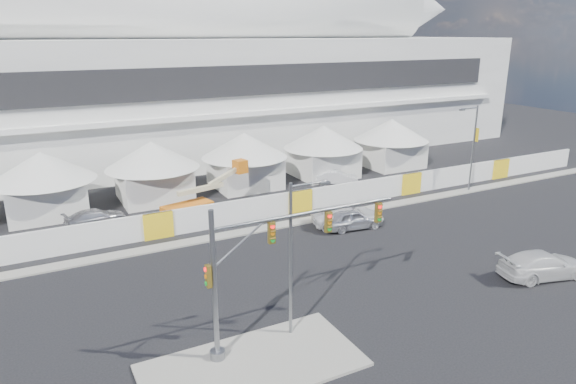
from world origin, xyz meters
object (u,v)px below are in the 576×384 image
lot_car_c (95,218)px  sedan_silver (352,219)px  streetlight_curb (472,143)px  boom_lift (196,204)px  pickup_near (543,265)px  lot_car_a (337,177)px  streetlight_median (294,249)px  pickup_curb (348,216)px  traffic_mast (257,269)px

lot_car_c → sedan_silver: bearing=-130.6°
streetlight_curb → boom_lift: streetlight_curb is taller
pickup_near → lot_car_c: bearing=59.4°
lot_car_a → streetlight_median: (-16.59, -21.93, 4.00)m
pickup_near → lot_car_c: size_ratio=1.21×
lot_car_a → boom_lift: 15.88m
sedan_silver → pickup_curb: sedan_silver is taller
pickup_curb → pickup_near: size_ratio=1.00×
lot_car_c → streetlight_median: size_ratio=0.60×
lot_car_a → lot_car_c: lot_car_a is taller
sedan_silver → streetlight_curb: bearing=-72.2°
pickup_curb → streetlight_median: (-11.03, -11.66, 3.89)m
traffic_mast → streetlight_curb: (28.58, 14.32, 0.56)m
pickup_near → streetlight_curb: streetlight_curb is taller
pickup_curb → pickup_near: 14.40m
sedan_silver → lot_car_a: size_ratio=1.15×
streetlight_median → streetlight_curb: (26.45, 13.98, 0.11)m
lot_car_a → lot_car_c: 23.40m
traffic_mast → streetlight_curb: bearing=26.6°
sedan_silver → boom_lift: 12.89m
streetlight_median → streetlight_curb: size_ratio=0.96×
lot_car_c → pickup_curb: bearing=-128.6°
boom_lift → lot_car_c: bearing=154.0°
lot_car_a → streetlight_curb: 13.32m
pickup_near → streetlight_median: streetlight_median is taller
lot_car_a → traffic_mast: 29.30m
pickup_curb → lot_car_a: bearing=-11.9°
traffic_mast → streetlight_median: streetlight_median is taller
pickup_curb → boom_lift: (-10.05, 7.42, 0.30)m
lot_car_a → traffic_mast: size_ratio=0.42×
streetlight_median → traffic_mast: bearing=-170.9°
pickup_near → streetlight_median: 17.33m
sedan_silver → traffic_mast: 17.58m
traffic_mast → boom_lift: (3.10, 19.42, -3.15)m
traffic_mast → boom_lift: bearing=80.9°
lot_car_a → traffic_mast: bearing=169.8°
traffic_mast → lot_car_c: bearing=102.5°
pickup_curb → streetlight_curb: size_ratio=0.69×
pickup_curb → streetlight_curb: streetlight_curb is taller
lot_car_a → boom_lift: (-15.62, -2.85, 0.41)m
traffic_mast → streetlight_median: (2.12, 0.34, 0.44)m
sedan_silver → pickup_curb: size_ratio=0.84×
sedan_silver → lot_car_c: bearing=67.5°
pickup_curb → lot_car_a: (5.56, 10.27, -0.11)m
lot_car_c → streetlight_curb: 34.17m
lot_car_a → traffic_mast: traffic_mast is taller
boom_lift → lot_car_a: bearing=-3.4°
sedan_silver → lot_car_c: sedan_silver is taller
sedan_silver → traffic_mast: size_ratio=0.48×
lot_car_c → streetlight_curb: streetlight_curb is taller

